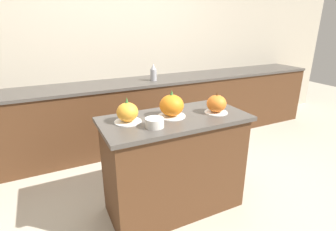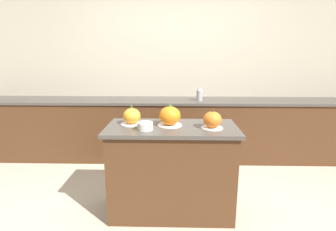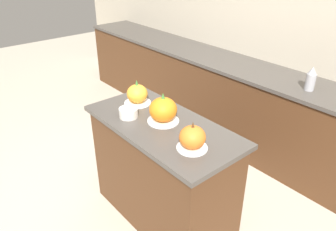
# 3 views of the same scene
# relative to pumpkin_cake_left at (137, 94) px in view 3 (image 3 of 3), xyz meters

# --- Properties ---
(ground_plane) EXTENTS (12.00, 12.00, 0.00)m
(ground_plane) POSITION_rel_pumpkin_cake_left_xyz_m (0.38, -0.06, -0.96)
(ground_plane) COLOR #BCB29E
(wall_back) EXTENTS (8.00, 0.06, 2.50)m
(wall_back) POSITION_rel_pumpkin_cake_left_xyz_m (0.38, 1.67, 0.29)
(wall_back) COLOR #B2A893
(wall_back) RESTS_ON ground_plane
(kitchen_island) EXTENTS (1.22, 0.59, 0.89)m
(kitchen_island) POSITION_rel_pumpkin_cake_left_xyz_m (0.38, -0.06, -0.52)
(kitchen_island) COLOR #4C2D19
(kitchen_island) RESTS_ON ground_plane
(back_counter) EXTENTS (6.00, 0.60, 0.89)m
(back_counter) POSITION_rel_pumpkin_cake_left_xyz_m (0.38, 1.34, -0.51)
(back_counter) COLOR #4C2D19
(back_counter) RESTS_ON ground_plane
(pumpkin_cake_left) EXTENTS (0.21, 0.21, 0.20)m
(pumpkin_cake_left) POSITION_rel_pumpkin_cake_left_xyz_m (0.00, 0.00, 0.00)
(pumpkin_cake_left) COLOR white
(pumpkin_cake_left) RESTS_ON kitchen_island
(pumpkin_cake_center) EXTENTS (0.23, 0.23, 0.22)m
(pumpkin_cake_center) POSITION_rel_pumpkin_cake_left_xyz_m (0.36, -0.03, 0.01)
(pumpkin_cake_center) COLOR white
(pumpkin_cake_center) RESTS_ON kitchen_island
(pumpkin_cake_right) EXTENTS (0.20, 0.20, 0.19)m
(pumpkin_cake_right) POSITION_rel_pumpkin_cake_left_xyz_m (0.75, -0.12, -0.00)
(pumpkin_cake_right) COLOR white
(pumpkin_cake_right) RESTS_ON kitchen_island
(bottle_tall) EXTENTS (0.08, 0.08, 0.21)m
(bottle_tall) POSITION_rel_pumpkin_cake_left_xyz_m (0.76, 1.27, 0.03)
(bottle_tall) COLOR #99999E
(bottle_tall) RESTS_ON back_counter
(mixing_bowl) EXTENTS (0.14, 0.14, 0.07)m
(mixing_bowl) POSITION_rel_pumpkin_cake_left_xyz_m (0.15, -0.18, -0.04)
(mixing_bowl) COLOR beige
(mixing_bowl) RESTS_ON kitchen_island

